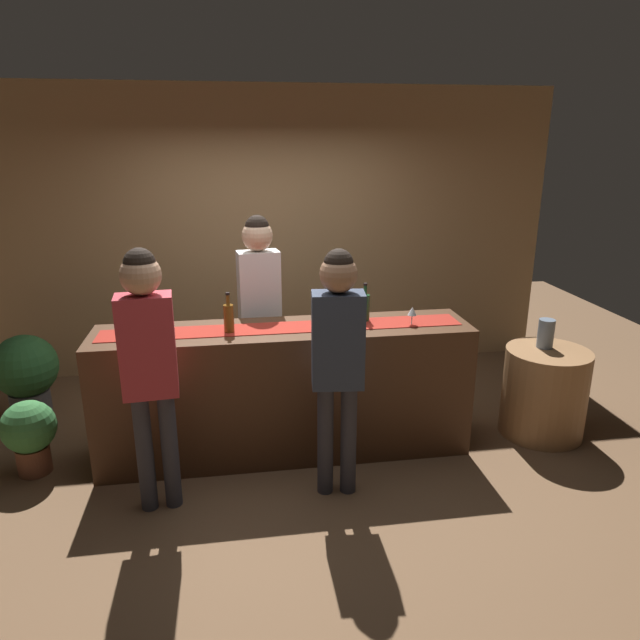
{
  "coord_description": "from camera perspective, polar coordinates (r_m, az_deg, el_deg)",
  "views": [
    {
      "loc": [
        -0.36,
        -4.09,
        2.39
      ],
      "look_at": [
        0.27,
        0.0,
        1.08
      ],
      "focal_mm": 32.39,
      "sensor_mm": 36.0,
      "label": 1
    }
  ],
  "objects": [
    {
      "name": "wine_bottle_amber",
      "position": [
        4.24,
        -9.0,
        0.22
      ],
      "size": [
        0.07,
        0.07,
        0.3
      ],
      "color": "brown",
      "rests_on": "bar_counter"
    },
    {
      "name": "wine_glass_near_customer",
      "position": [
        4.35,
        -15.59,
        0.15
      ],
      "size": [
        0.07,
        0.07,
        0.14
      ],
      "color": "silver",
      "rests_on": "bar_counter"
    },
    {
      "name": "customer_browsing",
      "position": [
        3.75,
        -16.63,
        -3.17
      ],
      "size": [
        0.36,
        0.25,
        1.77
      ],
      "rotation": [
        0.0,
        0.0,
        0.09
      ],
      "color": "#33333D",
      "rests_on": "ground"
    },
    {
      "name": "bar_counter",
      "position": [
        4.51,
        -3.46,
        -7.01
      ],
      "size": [
        2.84,
        0.6,
        1.03
      ],
      "primitive_type": "cube",
      "color": "#472B19",
      "rests_on": "ground"
    },
    {
      "name": "customer_sipping",
      "position": [
        3.77,
        1.77,
        -2.77
      ],
      "size": [
        0.36,
        0.24,
        1.73
      ],
      "rotation": [
        0.0,
        0.0,
        -0.11
      ],
      "color": "#33333D",
      "rests_on": "ground"
    },
    {
      "name": "ground_plane",
      "position": [
        4.75,
        -3.34,
        -12.67
      ],
      "size": [
        10.0,
        10.0,
        0.0
      ],
      "primitive_type": "plane",
      "color": "brown"
    },
    {
      "name": "potted_plant_tall",
      "position": [
        5.58,
        -27.05,
        -4.69
      ],
      "size": [
        0.54,
        0.54,
        0.79
      ],
      "color": "#4C4C51",
      "rests_on": "ground"
    },
    {
      "name": "vase_on_side_table",
      "position": [
        5.07,
        21.42,
        -1.25
      ],
      "size": [
        0.13,
        0.13,
        0.24
      ],
      "primitive_type": "cylinder",
      "color": "slate",
      "rests_on": "round_side_table"
    },
    {
      "name": "wine_bottle_clear",
      "position": [
        4.33,
        2.77,
        0.8
      ],
      "size": [
        0.07,
        0.07,
        0.3
      ],
      "color": "#B2C6C1",
      "rests_on": "bar_counter"
    },
    {
      "name": "wine_bottle_green",
      "position": [
        4.46,
        4.46,
        1.29
      ],
      "size": [
        0.07,
        0.07,
        0.3
      ],
      "color": "#194723",
      "rests_on": "bar_counter"
    },
    {
      "name": "potted_plant_small",
      "position": [
        4.8,
        -26.77,
        -9.88
      ],
      "size": [
        0.39,
        0.39,
        0.57
      ],
      "color": "brown",
      "rests_on": "ground"
    },
    {
      "name": "bartender",
      "position": [
        4.84,
        -6.02,
        2.39
      ],
      "size": [
        0.36,
        0.25,
        1.8
      ],
      "rotation": [
        0.0,
        0.0,
        3.27
      ],
      "color": "#26262B",
      "rests_on": "ground"
    },
    {
      "name": "counter_runner_cloth",
      "position": [
        4.32,
        -3.58,
        -0.76
      ],
      "size": [
        2.69,
        0.28,
        0.01
      ],
      "primitive_type": "cube",
      "color": "maroon",
      "rests_on": "bar_counter"
    },
    {
      "name": "back_wall",
      "position": [
        6.07,
        -5.38,
        8.58
      ],
      "size": [
        6.0,
        0.12,
        2.9
      ],
      "primitive_type": "cube",
      "color": "tan",
      "rests_on": "ground"
    },
    {
      "name": "round_side_table",
      "position": [
        5.18,
        21.27,
        -6.67
      ],
      "size": [
        0.68,
        0.68,
        0.74
      ],
      "primitive_type": "cylinder",
      "color": "#996B42",
      "rests_on": "ground"
    },
    {
      "name": "wine_glass_mid_counter",
      "position": [
        4.41,
        9.1,
        0.81
      ],
      "size": [
        0.07,
        0.07,
        0.14
      ],
      "color": "silver",
      "rests_on": "bar_counter"
    }
  ]
}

